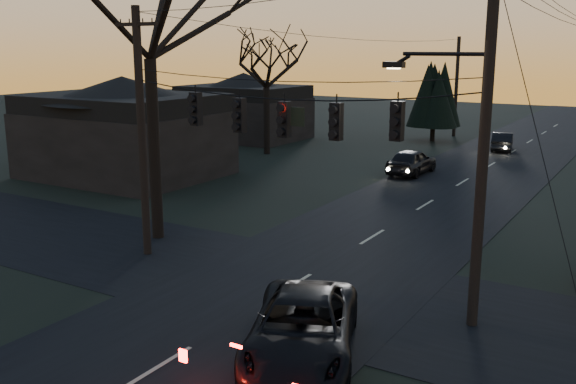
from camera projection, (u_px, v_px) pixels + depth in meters
The scene contains 13 objects.
main_road at pixel (410, 214), 28.06m from camera, with size 8.00×120.00×0.02m, color black.
cross_road at pixel (293, 285), 19.71m from camera, with size 60.00×7.00×0.02m, color black.
utility_pole_right at pixel (472, 325), 16.94m from camera, with size 5.00×0.30×10.00m, color black, non-canonical shape.
utility_pole_left at pixel (148, 254), 22.74m from camera, with size 1.80×0.30×8.50m, color black, non-canonical shape.
utility_pole_far_l at pixel (454, 136), 52.79m from camera, with size 0.30×0.30×8.00m, color black, non-canonical shape.
span_signal_assembly at pixel (286, 117), 18.69m from camera, with size 11.50×0.44×1.66m.
bare_tree_dist at pixel (266, 60), 42.72m from camera, with size 6.25×6.25×9.04m.
evergreen_dist at pixel (435, 92), 49.26m from camera, with size 3.59×3.59×6.48m.
house_left_near at pixel (124, 127), 36.02m from camera, with size 10.00×8.00×5.60m.
house_left_far at pixel (244, 106), 50.93m from camera, with size 9.00×7.00×5.20m.
suv_near at pixel (302, 329), 14.96m from camera, with size 2.42×5.24×1.46m, color black.
sedan_oncoming_a at pixel (412, 162), 36.79m from camera, with size 1.73×4.31×1.47m, color black.
sedan_oncoming_b at pixel (502, 142), 45.30m from camera, with size 1.35×3.88×1.28m, color black.
Camera 1 is at (9.49, -5.99, 7.17)m, focal length 40.00 mm.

